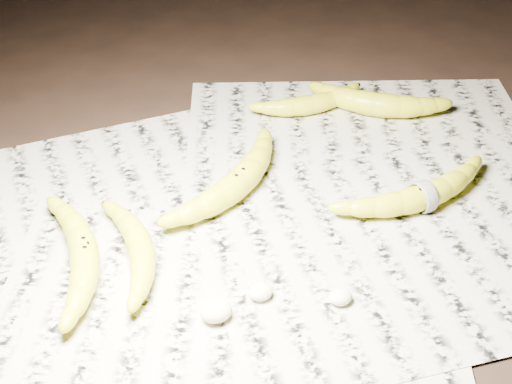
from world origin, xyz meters
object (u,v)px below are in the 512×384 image
object	(u,v)px
banana_taped	(423,195)
banana_upper_a	(312,102)
banana_left_b	(140,246)
banana_center	(239,181)
banana_upper_b	(376,102)
banana_left_a	(84,251)

from	to	relation	value
banana_taped	banana_upper_a	xyz separation A→B (m)	(-0.04, 0.28, -0.00)
banana_left_b	banana_center	size ratio (longest dim) A/B	0.77
banana_center	banana_upper_b	distance (m)	0.31
banana_left_b	banana_upper_b	world-z (taller)	banana_upper_b
banana_left_b	banana_center	xyz separation A→B (m)	(0.16, 0.08, 0.00)
banana_left_a	banana_upper_a	distance (m)	0.47
banana_left_b	banana_upper_a	distance (m)	0.42
banana_taped	banana_left_a	bearing A→B (deg)	167.97
banana_center	banana_upper_a	distance (m)	0.25
banana_center	banana_taped	size ratio (longest dim) A/B	1.01
banana_left_a	banana_upper_a	xyz separation A→B (m)	(0.41, 0.23, -0.00)
banana_left_b	banana_taped	xyz separation A→B (m)	(0.39, -0.04, 0.00)
banana_center	banana_upper_b	world-z (taller)	same
banana_left_b	banana_taped	distance (m)	0.39
banana_left_a	banana_taped	distance (m)	0.46
banana_upper_b	banana_left_b	bearing A→B (deg)	-119.82
banana_left_b	banana_taped	world-z (taller)	banana_taped
banana_left_a	banana_center	world-z (taller)	banana_center
banana_taped	banana_upper_b	xyz separation A→B (m)	(0.05, 0.24, 0.00)
banana_upper_a	banana_upper_b	xyz separation A→B (m)	(0.10, -0.04, 0.00)
banana_left_a	banana_taped	xyz separation A→B (m)	(0.46, -0.05, 0.00)
banana_left_b	banana_upper_b	bearing A→B (deg)	-62.24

